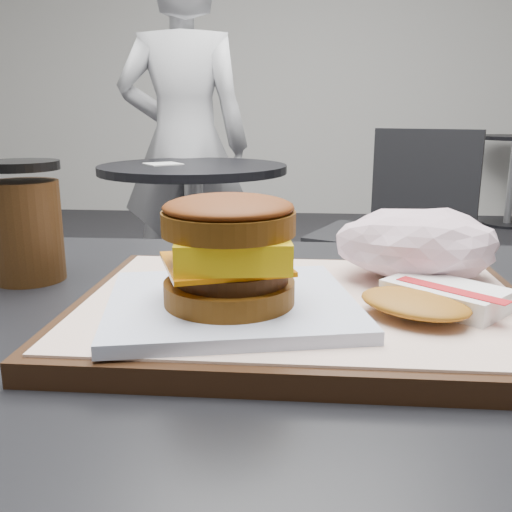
% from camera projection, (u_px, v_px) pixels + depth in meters
% --- Properties ---
extents(customer_table, '(0.80, 0.60, 0.77)m').
position_uv_depth(customer_table, '(228.00, 503.00, 0.54)').
color(customer_table, '#A5A5AA').
rests_on(customer_table, ground).
extents(serving_tray, '(0.38, 0.28, 0.02)m').
position_uv_depth(serving_tray, '(303.00, 310.00, 0.48)').
color(serving_tray, black).
rests_on(serving_tray, customer_table).
extents(breakfast_sandwich, '(0.22, 0.21, 0.09)m').
position_uv_depth(breakfast_sandwich, '(230.00, 264.00, 0.43)').
color(breakfast_sandwich, white).
rests_on(breakfast_sandwich, serving_tray).
extents(hash_brown, '(0.13, 0.13, 0.02)m').
position_uv_depth(hash_brown, '(432.00, 299.00, 0.44)').
color(hash_brown, white).
rests_on(hash_brown, serving_tray).
extents(crumpled_wrapper, '(0.15, 0.12, 0.07)m').
position_uv_depth(crumpled_wrapper, '(417.00, 244.00, 0.53)').
color(crumpled_wrapper, white).
rests_on(crumpled_wrapper, serving_tray).
extents(coffee_cup, '(0.08, 0.08, 0.12)m').
position_uv_depth(coffee_cup, '(26.00, 225.00, 0.59)').
color(coffee_cup, '#3C220E').
rests_on(coffee_cup, customer_table).
extents(neighbor_table, '(0.70, 0.70, 0.75)m').
position_uv_depth(neighbor_table, '(194.00, 218.00, 2.17)').
color(neighbor_table, black).
rests_on(neighbor_table, ground).
extents(napkin, '(0.17, 0.17, 0.00)m').
position_uv_depth(napkin, '(163.00, 164.00, 2.13)').
color(napkin, white).
rests_on(napkin, neighbor_table).
extents(neighbor_chair, '(0.66, 0.55, 0.88)m').
position_uv_depth(neighbor_chair, '(390.00, 226.00, 2.22)').
color(neighbor_chair, '#99999E').
rests_on(neighbor_chair, ground).
extents(patron, '(0.61, 0.43, 1.59)m').
position_uv_depth(patron, '(185.00, 146.00, 2.53)').
color(patron, silver).
rests_on(patron, ground).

